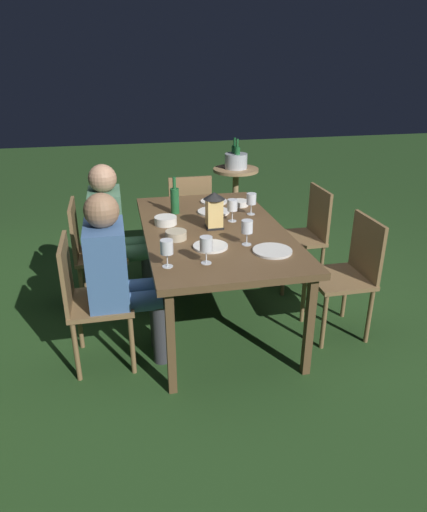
{
  "coord_description": "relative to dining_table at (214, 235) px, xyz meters",
  "views": [
    {
      "loc": [
        -3.04,
        0.66,
        1.87
      ],
      "look_at": [
        0.0,
        0.0,
        0.52
      ],
      "focal_mm": 32.08,
      "sensor_mm": 36.0,
      "label": 1
    }
  ],
  "objects": [
    {
      "name": "bowl_olives",
      "position": [
        0.15,
        0.33,
        0.08
      ],
      "size": [
        0.16,
        0.16,
        0.06
      ],
      "color": "silver",
      "rests_on": "dining_table"
    },
    {
      "name": "green_bottle_on_table",
      "position": [
        0.4,
        0.22,
        0.16
      ],
      "size": [
        0.07,
        0.07,
        0.29
      ],
      "color": "#1E5B2D",
      "rests_on": "dining_table"
    },
    {
      "name": "bowl_bread",
      "position": [
        0.48,
        -0.33,
        0.08
      ],
      "size": [
        0.14,
        0.14,
        0.04
      ],
      "color": "silver",
      "rests_on": "dining_table"
    },
    {
      "name": "ground_plane",
      "position": [
        0.0,
        0.0,
        -0.68
      ],
      "size": [
        16.0,
        16.0,
        0.0
      ],
      "primitive_type": "plane",
      "color": "#26471E"
    },
    {
      "name": "wine_glass_c",
      "position": [
        0.12,
        -0.17,
        0.17
      ],
      "size": [
        0.08,
        0.08,
        0.17
      ],
      "color": "silver",
      "rests_on": "dining_table"
    },
    {
      "name": "side_table",
      "position": [
        2.04,
        -0.71,
        -0.23
      ],
      "size": [
        0.53,
        0.53,
        0.69
      ],
      "color": "#9E7A51",
      "rests_on": "ground"
    },
    {
      "name": "dining_table",
      "position": [
        0.0,
        0.0,
        0.0
      ],
      "size": [
        1.76,
        1.0,
        0.74
      ],
      "color": "brown",
      "rests_on": "ground"
    },
    {
      "name": "wine_glass_e",
      "position": [
        -0.36,
        -0.15,
        0.17
      ],
      "size": [
        0.08,
        0.08,
        0.17
      ],
      "color": "silver",
      "rests_on": "dining_table"
    },
    {
      "name": "person_in_blue",
      "position": [
        -0.4,
        0.69,
        -0.05
      ],
      "size": [
        0.38,
        0.47,
        1.15
      ],
      "color": "#426699",
      "rests_on": "ground"
    },
    {
      "name": "chair_side_left_a",
      "position": [
        -0.4,
        -0.89,
        -0.2
      ],
      "size": [
        0.42,
        0.4,
        0.87
      ],
      "color": "brown",
      "rests_on": "ground"
    },
    {
      "name": "chair_head_far",
      "position": [
        1.13,
        0.0,
        -0.2
      ],
      "size": [
        0.4,
        0.42,
        0.87
      ],
      "color": "brown",
      "rests_on": "ground"
    },
    {
      "name": "plate_c",
      "position": [
        -0.35,
        0.1,
        0.06
      ],
      "size": [
        0.23,
        0.23,
        0.01
      ],
      "primitive_type": "cylinder",
      "color": "white",
      "rests_on": "dining_table"
    },
    {
      "name": "plate_b",
      "position": [
        0.62,
        -0.14,
        0.06
      ],
      "size": [
        0.23,
        0.23,
        0.01
      ],
      "primitive_type": "cylinder",
      "color": "white",
      "rests_on": "dining_table"
    },
    {
      "name": "plate_a",
      "position": [
        -0.51,
        -0.27,
        0.06
      ],
      "size": [
        0.25,
        0.25,
        0.01
      ],
      "primitive_type": "cylinder",
      "color": "silver",
      "rests_on": "dining_table"
    },
    {
      "name": "person_in_green",
      "position": [
        0.4,
        0.69,
        -0.05
      ],
      "size": [
        0.38,
        0.47,
        1.15
      ],
      "color": "#4C7A5B",
      "rests_on": "ground"
    },
    {
      "name": "wine_glass_a",
      "position": [
        0.25,
        -0.35,
        0.17
      ],
      "size": [
        0.08,
        0.08,
        0.17
      ],
      "color": "silver",
      "rests_on": "dining_table"
    },
    {
      "name": "bowl_salad",
      "position": [
        -0.16,
        0.29,
        0.08
      ],
      "size": [
        0.14,
        0.14,
        0.06
      ],
      "color": "#BCAD8E",
      "rests_on": "dining_table"
    },
    {
      "name": "chair_side_right_a",
      "position": [
        -0.4,
        0.89,
        -0.2
      ],
      "size": [
        0.42,
        0.4,
        0.87
      ],
      "color": "brown",
      "rests_on": "ground"
    },
    {
      "name": "lantern_centerpiece",
      "position": [
        0.01,
        -0.01,
        0.2
      ],
      "size": [
        0.15,
        0.15,
        0.27
      ],
      "color": "black",
      "rests_on": "dining_table"
    },
    {
      "name": "chair_side_left_b",
      "position": [
        0.4,
        -0.89,
        -0.2
      ],
      "size": [
        0.42,
        0.4,
        0.87
      ],
      "color": "brown",
      "rests_on": "ground"
    },
    {
      "name": "ice_bucket",
      "position": [
        2.04,
        -0.71,
        0.1
      ],
      "size": [
        0.26,
        0.26,
        0.34
      ],
      "color": "#B2B7BF",
      "rests_on": "side_table"
    },
    {
      "name": "plate_d",
      "position": [
        0.35,
        -0.08,
        0.06
      ],
      "size": [
        0.25,
        0.25,
        0.01
      ],
      "primitive_type": "cylinder",
      "color": "white",
      "rests_on": "dining_table"
    },
    {
      "name": "wine_glass_b",
      "position": [
        -0.59,
        0.41,
        0.17
      ],
      "size": [
        0.08,
        0.08,
        0.17
      ],
      "color": "silver",
      "rests_on": "dining_table"
    },
    {
      "name": "wine_glass_d",
      "position": [
        -0.59,
        0.17,
        0.17
      ],
      "size": [
        0.08,
        0.08,
        0.17
      ],
      "color": "silver",
      "rests_on": "dining_table"
    },
    {
      "name": "chair_side_right_b",
      "position": [
        0.4,
        0.89,
        -0.2
      ],
      "size": [
        0.42,
        0.4,
        0.87
      ],
      "color": "brown",
      "rests_on": "ground"
    }
  ]
}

